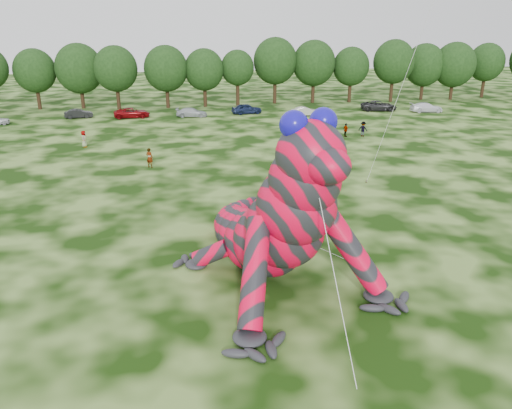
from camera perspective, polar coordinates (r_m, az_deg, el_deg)
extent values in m
plane|color=#16330A|center=(28.16, 11.47, -6.84)|extent=(240.00, 240.00, 0.00)
cylinder|color=silver|center=(39.43, 16.26, 12.64)|extent=(0.02, 0.02, 16.77)
cylinder|color=#382314|center=(42.54, 12.49, 2.58)|extent=(0.08, 0.08, 0.24)
imported|color=black|center=(75.08, -19.62, 9.76)|extent=(3.91, 1.72, 1.25)
imported|color=maroon|center=(73.19, -13.99, 10.13)|extent=(5.03, 2.47, 1.38)
imported|color=#A9AEB3|center=(72.40, -7.36, 10.40)|extent=(4.57, 2.45, 1.26)
imported|color=#152043|center=(74.29, -1.07, 10.89)|extent=(4.58, 2.38, 1.49)
imported|color=beige|center=(72.89, 5.63, 10.54)|extent=(4.03, 1.84, 1.28)
imported|color=#252527|center=(79.27, 13.86, 10.90)|extent=(5.67, 3.27, 1.49)
imported|color=white|center=(79.93, 18.90, 10.45)|extent=(4.95, 2.41, 1.39)
imported|color=gray|center=(46.15, 4.67, 5.32)|extent=(1.68, 0.87, 1.74)
imported|color=gray|center=(46.95, -12.07, 5.25)|extent=(0.80, 0.72, 1.83)
imported|color=gray|center=(59.74, 10.22, 8.37)|extent=(0.65, 0.99, 1.57)
imported|color=gray|center=(56.82, -19.07, 7.10)|extent=(0.56, 0.86, 1.76)
imported|color=gray|center=(60.27, 12.14, 8.44)|extent=(1.29, 1.23, 1.76)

